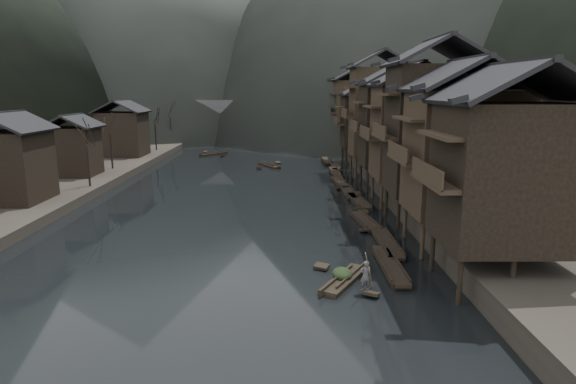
{
  "coord_description": "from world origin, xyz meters",
  "views": [
    {
      "loc": [
        5.0,
        -34.09,
        11.15
      ],
      "look_at": [
        5.25,
        6.58,
        2.5
      ],
      "focal_mm": 30.0,
      "sensor_mm": 36.0,
      "label": 1
    }
  ],
  "objects": [
    {
      "name": "water",
      "position": [
        0.0,
        0.0,
        0.0
      ],
      "size": [
        300.0,
        300.0,
        0.0
      ],
      "primitive_type": "plane",
      "color": "black",
      "rests_on": "ground"
    },
    {
      "name": "right_bank",
      "position": [
        35.0,
        40.0,
        0.9
      ],
      "size": [
        40.0,
        200.0,
        1.8
      ],
      "primitive_type": "cube",
      "color": "#2D2823",
      "rests_on": "ground"
    },
    {
      "name": "left_bank",
      "position": [
        -35.0,
        40.0,
        0.6
      ],
      "size": [
        40.0,
        200.0,
        1.2
      ],
      "primitive_type": "cube",
      "color": "#2D2823",
      "rests_on": "ground"
    },
    {
      "name": "stilt_houses",
      "position": [
        17.28,
        19.68,
        8.96
      ],
      "size": [
        9.0,
        67.6,
        16.36
      ],
      "color": "black",
      "rests_on": "ground"
    },
    {
      "name": "left_houses",
      "position": [
        -20.5,
        20.12,
        5.66
      ],
      "size": [
        8.1,
        53.2,
        8.73
      ],
      "color": "black",
      "rests_on": "left_bank"
    },
    {
      "name": "bare_trees",
      "position": [
        -17.0,
        28.36,
        6.06
      ],
      "size": [
        3.59,
        75.74,
        7.18
      ],
      "color": "black",
      "rests_on": "left_bank"
    },
    {
      "name": "moored_sampans",
      "position": [
        12.0,
        21.18,
        0.2
      ],
      "size": [
        2.57,
        61.56,
        0.47
      ],
      "color": "black",
      "rests_on": "water"
    },
    {
      "name": "midriver_boats",
      "position": [
        -0.77,
        53.62,
        0.2
      ],
      "size": [
        15.5,
        36.92,
        0.45
      ],
      "color": "black",
      "rests_on": "water"
    },
    {
      "name": "stone_bridge",
      "position": [
        -0.0,
        72.0,
        5.11
      ],
      "size": [
        40.0,
        6.0,
        9.0
      ],
      "color": "#4C4C4F",
      "rests_on": "ground"
    },
    {
      "name": "hero_sampan",
      "position": [
        8.51,
        -7.42,
        0.2
      ],
      "size": [
        3.5,
        5.17,
        0.44
      ],
      "color": "black",
      "rests_on": "water"
    },
    {
      "name": "cargo_heap",
      "position": [
        8.39,
        -7.2,
        0.8
      ],
      "size": [
        1.2,
        1.57,
        0.72
      ],
      "primitive_type": "ellipsoid",
      "color": "black",
      "rests_on": "hero_sampan"
    },
    {
      "name": "boatman",
      "position": [
        9.45,
        -9.07,
        1.32
      ],
      "size": [
        0.66,
        0.46,
        1.75
      ],
      "primitive_type": "imported",
      "rotation": [
        0.0,
        0.0,
        3.2
      ],
      "color": "#525254",
      "rests_on": "hero_sampan"
    },
    {
      "name": "bamboo_pole",
      "position": [
        9.65,
        -9.07,
        3.7
      ],
      "size": [
        0.95,
        2.23,
        3.02
      ],
      "primitive_type": "cylinder",
      "rotation": [
        0.66,
        0.0,
        -0.39
      ],
      "color": "#8C7A51",
      "rests_on": "boatman"
    }
  ]
}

